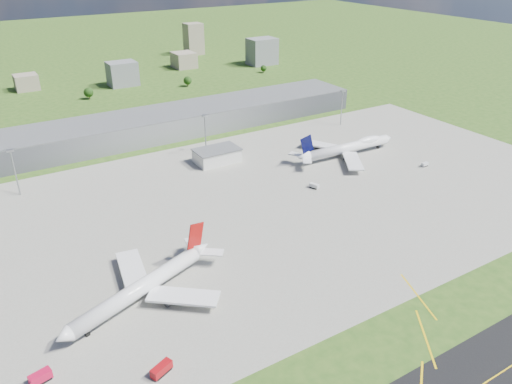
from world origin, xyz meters
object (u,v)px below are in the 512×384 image
tug_yellow (208,298)px  van_white_far (425,165)px  airliner_blue_quad (349,148)px  crash_tender (41,378)px  airliner_red_twin (145,286)px  fire_truck (161,370)px  van_white_near (314,186)px

tug_yellow → van_white_far: van_white_far is taller
airliner_blue_quad → crash_tender: bearing=-153.9°
airliner_red_twin → tug_yellow: size_ratio=17.71×
tug_yellow → fire_truck: bearing=-145.3°
van_white_near → van_white_far: bearing=-119.6°
airliner_red_twin → fire_truck: airliner_red_twin is taller
tug_yellow → van_white_near: size_ratio=0.69×
airliner_red_twin → tug_yellow: airliner_red_twin is taller
airliner_red_twin → van_white_far: size_ratio=14.92×
van_white_far → crash_tender: bearing=-169.6°
crash_tender → van_white_far: 233.89m
fire_truck → van_white_far: fire_truck is taller
fire_truck → tug_yellow: (28.17, 24.56, -0.69)m
airliner_blue_quad → crash_tender: size_ratio=10.52×
fire_truck → crash_tender: bearing=131.2°
van_white_far → van_white_near: bearing=169.1°
van_white_near → van_white_far: (74.85, -10.72, -0.13)m
airliner_blue_quad → van_white_far: 46.62m
airliner_red_twin → van_white_near: (111.48, 41.82, -3.92)m
van_white_far → tug_yellow: bearing=-167.8°
van_white_near → van_white_far: 75.62m
crash_tender → van_white_far: bearing=0.0°
fire_truck → van_white_near: 144.53m
airliner_blue_quad → tug_yellow: bearing=-147.7°
airliner_red_twin → airliner_blue_quad: (158.46, 68.23, 0.15)m
tug_yellow → van_white_far: 172.93m
crash_tender → tug_yellow: bearing=-5.2°
tug_yellow → crash_tender: bearing=-178.5°
tug_yellow → van_white_near: 107.58m
airliner_blue_quad → tug_yellow: airliner_blue_quad is taller
van_white_near → van_white_far: van_white_near is taller
tug_yellow → van_white_far: bearing=8.6°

